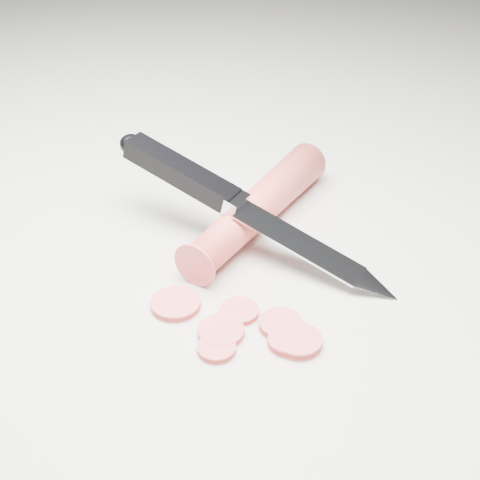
{
  "coord_description": "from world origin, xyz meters",
  "views": [
    {
      "loc": [
        -0.02,
        -0.43,
        0.35
      ],
      "look_at": [
        0.01,
        0.05,
        0.02
      ],
      "focal_mm": 50.0,
      "sensor_mm": 36.0,
      "label": 1
    }
  ],
  "objects": [
    {
      "name": "carrot_slice_6",
      "position": [
        -0.02,
        -0.07,
        0.0
      ],
      "size": [
        0.03,
        0.03,
        0.01
      ],
      "primitive_type": "cylinder",
      "color": "#E95154",
      "rests_on": "ground"
    },
    {
      "name": "ground",
      "position": [
        0.0,
        0.0,
        0.0
      ],
      "size": [
        2.4,
        2.4,
        0.0
      ],
      "primitive_type": "plane",
      "color": "beige",
      "rests_on": "ground"
    },
    {
      "name": "kitchen_knife",
      "position": [
        0.02,
        0.07,
        0.04
      ],
      "size": [
        0.25,
        0.18,
        0.08
      ],
      "primitive_type": null,
      "color": "silver",
      "rests_on": "ground"
    },
    {
      "name": "carrot_slice_4",
      "position": [
        0.04,
        -0.06,
        0.0
      ],
      "size": [
        0.04,
        0.04,
        0.01
      ],
      "primitive_type": "cylinder",
      "color": "#E95154",
      "rests_on": "ground"
    },
    {
      "name": "carrot_slice_5",
      "position": [
        -0.05,
        -0.01,
        0.0
      ],
      "size": [
        0.04,
        0.04,
        0.01
      ],
      "primitive_type": "cylinder",
      "color": "#E95154",
      "rests_on": "ground"
    },
    {
      "name": "carrot_slice_1",
      "position": [
        0.04,
        -0.06,
        0.0
      ],
      "size": [
        0.03,
        0.03,
        0.01
      ],
      "primitive_type": "cylinder",
      "color": "#E95154",
      "rests_on": "ground"
    },
    {
      "name": "carrot_slice_3",
      "position": [
        0.03,
        -0.04,
        0.0
      ],
      "size": [
        0.03,
        0.03,
        0.01
      ],
      "primitive_type": "cylinder",
      "color": "#E95154",
      "rests_on": "ground"
    },
    {
      "name": "carrot_slice_2",
      "position": [
        -0.01,
        -0.05,
        0.0
      ],
      "size": [
        0.04,
        0.04,
        0.01
      ],
      "primitive_type": "cylinder",
      "color": "#E95154",
      "rests_on": "ground"
    },
    {
      "name": "carrot",
      "position": [
        0.03,
        0.1,
        0.02
      ],
      "size": [
        0.15,
        0.19,
        0.04
      ],
      "primitive_type": "cylinder",
      "rotation": [
        1.57,
        0.0,
        -0.6
      ],
      "color": "#E0413B",
      "rests_on": "ground"
    },
    {
      "name": "carrot_slice_0",
      "position": [
        0.0,
        -0.03,
        0.0
      ],
      "size": [
        0.03,
        0.03,
        0.01
      ],
      "primitive_type": "cylinder",
      "color": "#E95154",
      "rests_on": "ground"
    }
  ]
}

